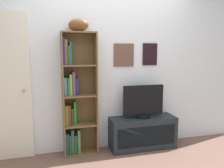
% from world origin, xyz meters
% --- Properties ---
extents(back_wall, '(4.80, 0.08, 2.57)m').
position_xyz_m(back_wall, '(0.00, 1.13, 1.28)').
color(back_wall, silver).
rests_on(back_wall, ground).
extents(bookshelf, '(0.48, 0.25, 1.75)m').
position_xyz_m(bookshelf, '(-0.52, 1.00, 0.81)').
color(bookshelf, brown).
rests_on(bookshelf, ground).
extents(football, '(0.33, 0.27, 0.18)m').
position_xyz_m(football, '(-0.46, 0.97, 1.84)').
color(football, brown).
rests_on(football, bookshelf).
extents(tv_stand, '(1.01, 0.35, 0.48)m').
position_xyz_m(tv_stand, '(0.49, 0.92, 0.24)').
color(tv_stand, black).
rests_on(tv_stand, ground).
extents(television, '(0.63, 0.22, 0.50)m').
position_xyz_m(television, '(0.49, 0.92, 0.73)').
color(television, black).
rests_on(television, tv_stand).
extents(door, '(0.79, 0.09, 2.01)m').
position_xyz_m(door, '(-1.51, 1.08, 1.00)').
color(door, silver).
rests_on(door, ground).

